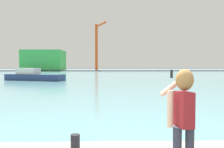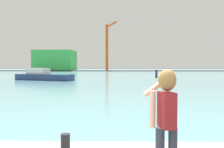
{
  "view_description": "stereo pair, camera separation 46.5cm",
  "coord_description": "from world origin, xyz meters",
  "px_view_note": "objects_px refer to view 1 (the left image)",
  "views": [
    {
      "loc": [
        -0.35,
        -3.65,
        2.34
      ],
      "look_at": [
        -0.09,
        6.0,
        1.97
      ],
      "focal_mm": 39.0,
      "sensor_mm": 36.0,
      "label": 1
    },
    {
      "loc": [
        0.12,
        -3.65,
        2.34
      ],
      "look_at": [
        -0.09,
        6.0,
        1.97
      ],
      "focal_mm": 39.0,
      "sensor_mm": 36.0,
      "label": 2
    }
  ],
  "objects_px": {
    "port_crane": "(97,42)",
    "harbor_bollard": "(75,142)",
    "boat_moored": "(33,76)",
    "person_photographer": "(183,112)",
    "warehouse_left": "(44,60)"
  },
  "relations": [
    {
      "from": "port_crane",
      "to": "harbor_bollard",
      "type": "bearing_deg",
      "value": -88.41
    },
    {
      "from": "warehouse_left",
      "to": "boat_moored",
      "type": "bearing_deg",
      "value": -77.53
    },
    {
      "from": "person_photographer",
      "to": "warehouse_left",
      "type": "bearing_deg",
      "value": 4.55
    },
    {
      "from": "harbor_bollard",
      "to": "port_crane",
      "type": "relative_size",
      "value": 0.02
    },
    {
      "from": "harbor_bollard",
      "to": "boat_moored",
      "type": "height_order",
      "value": "boat_moored"
    },
    {
      "from": "harbor_bollard",
      "to": "port_crane",
      "type": "distance_m",
      "value": 82.47
    },
    {
      "from": "port_crane",
      "to": "warehouse_left",
      "type": "bearing_deg",
      "value": 167.15
    },
    {
      "from": "person_photographer",
      "to": "harbor_bollard",
      "type": "relative_size",
      "value": 5.35
    },
    {
      "from": "warehouse_left",
      "to": "harbor_bollard",
      "type": "bearing_deg",
      "value": -75.56
    },
    {
      "from": "boat_moored",
      "to": "warehouse_left",
      "type": "relative_size",
      "value": 0.65
    },
    {
      "from": "person_photographer",
      "to": "port_crane",
      "type": "distance_m",
      "value": 83.77
    },
    {
      "from": "person_photographer",
      "to": "boat_moored",
      "type": "relative_size",
      "value": 0.19
    },
    {
      "from": "harbor_bollard",
      "to": "person_photographer",
      "type": "bearing_deg",
      "value": -35.44
    },
    {
      "from": "person_photographer",
      "to": "harbor_bollard",
      "type": "distance_m",
      "value": 2.47
    },
    {
      "from": "warehouse_left",
      "to": "port_crane",
      "type": "xyz_separation_m",
      "value": [
        19.98,
        -4.56,
        6.29
      ]
    }
  ]
}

